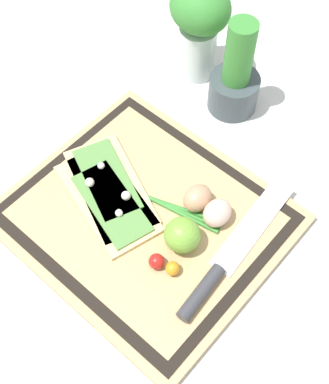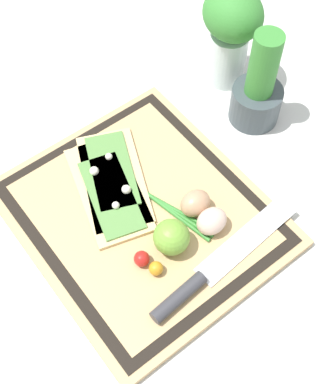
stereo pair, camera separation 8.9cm
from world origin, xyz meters
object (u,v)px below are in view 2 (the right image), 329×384
at_px(knife, 203,277).
at_px(herb_pot, 258,91).
at_px(cherry_tomato_yellow, 156,268).
at_px(herb_glass, 231,29).
at_px(cherry_tomato_red, 142,259).
at_px(egg_brown, 195,203).
at_px(egg_pink, 212,221).
at_px(lime, 172,236).
at_px(pizza_slice_near, 109,190).
at_px(pizza_slice_far, 114,177).

height_order(knife, herb_pot, herb_pot).
bearing_deg(knife, cherry_tomato_yellow, -137.48).
bearing_deg(herb_glass, cherry_tomato_red, -58.61).
distance_m(knife, egg_brown, 0.13).
relative_size(egg_pink, lime, 0.90).
distance_m(cherry_tomato_red, cherry_tomato_yellow, 0.03).
height_order(lime, cherry_tomato_yellow, lime).
bearing_deg(knife, egg_brown, 146.08).
relative_size(lime, herb_pot, 0.30).
xyz_separation_m(lime, cherry_tomato_yellow, (0.02, -0.05, -0.02)).
bearing_deg(pizza_slice_near, knife, 6.17).
bearing_deg(lime, cherry_tomato_red, -95.56).
bearing_deg(egg_brown, cherry_tomato_yellow, -67.72).
bearing_deg(herb_pot, cherry_tomato_yellow, -66.92).
bearing_deg(egg_pink, egg_brown, 179.22).
distance_m(egg_pink, herb_glass, 0.37).
relative_size(knife, cherry_tomato_red, 11.97).
distance_m(pizza_slice_far, herb_pot, 0.30).
xyz_separation_m(egg_pink, cherry_tomato_red, (-0.02, -0.13, -0.01)).
bearing_deg(herb_glass, pizza_slice_far, -77.17).
height_order(egg_pink, lime, lime).
xyz_separation_m(pizza_slice_far, lime, (0.16, 0.00, 0.02)).
distance_m(pizza_slice_near, herb_glass, 0.37).
bearing_deg(cherry_tomato_yellow, cherry_tomato_red, -163.29).
bearing_deg(knife, lime, -179.29).
distance_m(knife, lime, 0.08).
height_order(egg_brown, lime, lime).
bearing_deg(egg_pink, cherry_tomato_red, -98.79).
distance_m(egg_brown, herb_pot, 0.25).
height_order(cherry_tomato_yellow, herb_pot, herb_pot).
xyz_separation_m(pizza_slice_far, herb_glass, (-0.07, 0.32, 0.10)).
distance_m(pizza_slice_far, egg_pink, 0.19).
xyz_separation_m(knife, cherry_tomato_red, (-0.08, -0.06, 0.00)).
bearing_deg(cherry_tomato_red, egg_brown, 100.06).
xyz_separation_m(pizza_slice_near, egg_pink, (0.16, 0.09, 0.02)).
xyz_separation_m(pizza_slice_far, knife, (0.24, 0.00, 0.00)).
distance_m(pizza_slice_near, herb_pot, 0.33).
bearing_deg(pizza_slice_far, knife, 0.36).
xyz_separation_m(egg_brown, cherry_tomato_red, (0.02, -0.13, -0.01)).
bearing_deg(herb_pot, pizza_slice_near, -93.32).
relative_size(knife, egg_brown, 5.78).
bearing_deg(cherry_tomato_red, lime, 84.44).
height_order(knife, lime, lime).
bearing_deg(lime, herb_pot, 113.10).
distance_m(egg_brown, cherry_tomato_red, 0.13).
xyz_separation_m(pizza_slice_far, cherry_tomato_yellow, (0.18, -0.05, 0.01)).
bearing_deg(herb_pot, herb_glass, 167.51).
bearing_deg(pizza_slice_near, cherry_tomato_red, -13.52).
bearing_deg(pizza_slice_far, egg_brown, 27.61).
bearing_deg(lime, egg_pink, 78.61).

